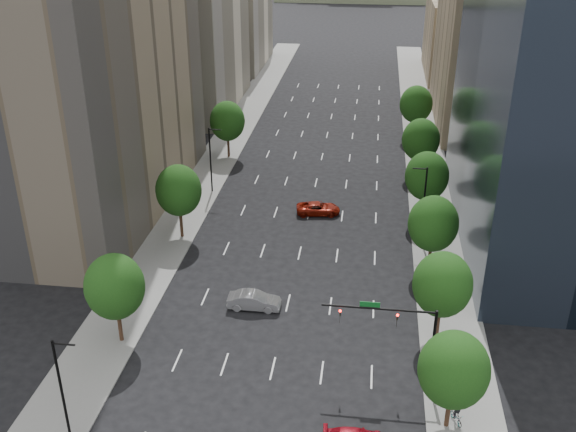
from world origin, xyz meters
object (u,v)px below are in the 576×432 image
at_px(car_silver, 254,301).
at_px(cyclist, 457,414).
at_px(car_red_far, 318,208).
at_px(traffic_signal, 403,328).

height_order(car_silver, cyclist, cyclist).
distance_m(car_red_far, cyclist, 37.35).
height_order(car_silver, car_red_far, car_silver).
relative_size(traffic_signal, car_silver, 1.77).
distance_m(car_silver, cyclist, 22.25).
relative_size(car_red_far, cyclist, 2.51).
xyz_separation_m(car_silver, car_red_far, (4.28, 21.54, -0.10)).
bearing_deg(cyclist, car_silver, 119.78).
bearing_deg(cyclist, car_red_far, 87.68).
relative_size(traffic_signal, cyclist, 4.23).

